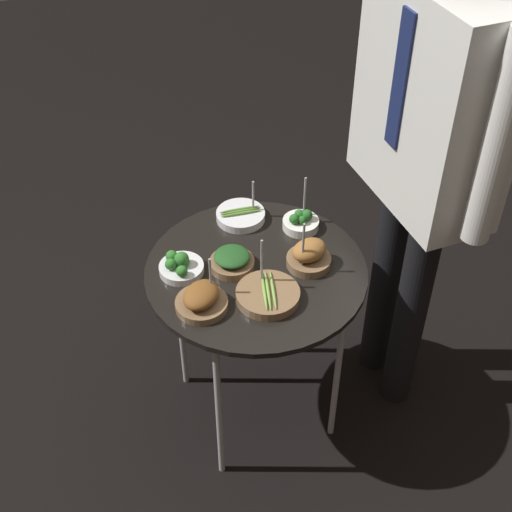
{
  "coord_description": "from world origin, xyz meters",
  "views": [
    {
      "loc": [
        1.41,
        -0.55,
        2.03
      ],
      "look_at": [
        0.0,
        0.0,
        0.69
      ],
      "focal_mm": 50.0,
      "sensor_mm": 36.0,
      "label": 1
    }
  ],
  "objects_px": {
    "bowl_roast_mid_right": "(201,299)",
    "waiter_figure": "(430,125)",
    "bowl_broccoli_center": "(180,266)",
    "bowl_roast_back_right": "(309,255)",
    "serving_cart": "(256,281)",
    "bowl_asparagus_front_left": "(268,295)",
    "bowl_asparagus_front_center": "(241,215)",
    "bowl_spinach_near_rim": "(232,260)",
    "bowl_broccoli_back_left": "(301,222)"
  },
  "relations": [
    {
      "from": "serving_cart",
      "to": "bowl_roast_back_right",
      "type": "xyz_separation_m",
      "value": [
        0.04,
        0.15,
        0.08
      ]
    },
    {
      "from": "bowl_roast_back_right",
      "to": "bowl_roast_mid_right",
      "type": "bearing_deg",
      "value": -81.54
    },
    {
      "from": "bowl_roast_mid_right",
      "to": "bowl_spinach_near_rim",
      "type": "bearing_deg",
      "value": 132.71
    },
    {
      "from": "serving_cart",
      "to": "bowl_asparagus_front_center",
      "type": "xyz_separation_m",
      "value": [
        -0.23,
        0.04,
        0.06
      ]
    },
    {
      "from": "bowl_roast_back_right",
      "to": "bowl_broccoli_back_left",
      "type": "bearing_deg",
      "value": 163.46
    },
    {
      "from": "bowl_broccoli_back_left",
      "to": "bowl_broccoli_center",
      "type": "distance_m",
      "value": 0.41
    },
    {
      "from": "bowl_spinach_near_rim",
      "to": "bowl_roast_back_right",
      "type": "xyz_separation_m",
      "value": [
        0.07,
        0.21,
        0.01
      ]
    },
    {
      "from": "serving_cart",
      "to": "waiter_figure",
      "type": "relative_size",
      "value": 0.39
    },
    {
      "from": "bowl_asparagus_front_left",
      "to": "bowl_broccoli_back_left",
      "type": "height_order",
      "value": "bowl_asparagus_front_left"
    },
    {
      "from": "bowl_roast_mid_right",
      "to": "waiter_figure",
      "type": "height_order",
      "value": "waiter_figure"
    },
    {
      "from": "bowl_roast_mid_right",
      "to": "bowl_broccoli_back_left",
      "type": "bearing_deg",
      "value": 118.73
    },
    {
      "from": "bowl_spinach_near_rim",
      "to": "bowl_roast_mid_right",
      "type": "distance_m",
      "value": 0.18
    },
    {
      "from": "bowl_asparagus_front_center",
      "to": "bowl_roast_mid_right",
      "type": "distance_m",
      "value": 0.4
    },
    {
      "from": "serving_cart",
      "to": "bowl_asparagus_front_center",
      "type": "bearing_deg",
      "value": 170.15
    },
    {
      "from": "bowl_broccoli_center",
      "to": "waiter_figure",
      "type": "xyz_separation_m",
      "value": [
        0.11,
        0.68,
        0.37
      ]
    },
    {
      "from": "bowl_broccoli_back_left",
      "to": "bowl_roast_mid_right",
      "type": "distance_m",
      "value": 0.44
    },
    {
      "from": "serving_cart",
      "to": "bowl_roast_back_right",
      "type": "height_order",
      "value": "bowl_roast_back_right"
    },
    {
      "from": "bowl_roast_mid_right",
      "to": "serving_cart",
      "type": "bearing_deg",
      "value": 114.68
    },
    {
      "from": "serving_cart",
      "to": "bowl_roast_back_right",
      "type": "bearing_deg",
      "value": 75.63
    },
    {
      "from": "bowl_asparagus_front_left",
      "to": "waiter_figure",
      "type": "distance_m",
      "value": 0.63
    },
    {
      "from": "bowl_spinach_near_rim",
      "to": "bowl_roast_back_right",
      "type": "relative_size",
      "value": 0.74
    },
    {
      "from": "bowl_spinach_near_rim",
      "to": "bowl_broccoli_back_left",
      "type": "xyz_separation_m",
      "value": [
        -0.09,
        0.26,
        -0.0
      ]
    },
    {
      "from": "bowl_roast_mid_right",
      "to": "bowl_asparagus_front_center",
      "type": "bearing_deg",
      "value": 143.98
    },
    {
      "from": "bowl_asparagus_front_center",
      "to": "waiter_figure",
      "type": "relative_size",
      "value": 0.09
    },
    {
      "from": "bowl_roast_mid_right",
      "to": "bowl_broccoli_center",
      "type": "height_order",
      "value": "bowl_roast_mid_right"
    },
    {
      "from": "serving_cart",
      "to": "bowl_asparagus_front_left",
      "type": "height_order",
      "value": "bowl_asparagus_front_left"
    },
    {
      "from": "bowl_asparagus_front_left",
      "to": "bowl_broccoli_center",
      "type": "height_order",
      "value": "bowl_asparagus_front_left"
    },
    {
      "from": "serving_cart",
      "to": "bowl_asparagus_front_center",
      "type": "height_order",
      "value": "bowl_asparagus_front_center"
    },
    {
      "from": "bowl_roast_mid_right",
      "to": "bowl_roast_back_right",
      "type": "xyz_separation_m",
      "value": [
        -0.05,
        0.34,
        0.01
      ]
    },
    {
      "from": "serving_cart",
      "to": "bowl_roast_back_right",
      "type": "distance_m",
      "value": 0.17
    },
    {
      "from": "bowl_broccoli_center",
      "to": "bowl_roast_back_right",
      "type": "bearing_deg",
      "value": 73.44
    },
    {
      "from": "bowl_asparagus_front_center",
      "to": "bowl_spinach_near_rim",
      "type": "bearing_deg",
      "value": -26.95
    },
    {
      "from": "bowl_roast_back_right",
      "to": "waiter_figure",
      "type": "distance_m",
      "value": 0.49
    },
    {
      "from": "serving_cart",
      "to": "bowl_broccoli_back_left",
      "type": "height_order",
      "value": "bowl_broccoli_back_left"
    },
    {
      "from": "bowl_spinach_near_rim",
      "to": "bowl_broccoli_back_left",
      "type": "distance_m",
      "value": 0.27
    },
    {
      "from": "bowl_asparagus_front_left",
      "to": "serving_cart",
      "type": "bearing_deg",
      "value": 173.56
    },
    {
      "from": "serving_cart",
      "to": "bowl_spinach_near_rim",
      "type": "distance_m",
      "value": 0.1
    },
    {
      "from": "waiter_figure",
      "to": "bowl_asparagus_front_left",
      "type": "bearing_deg",
      "value": -80.81
    },
    {
      "from": "bowl_asparagus_front_center",
      "to": "bowl_broccoli_back_left",
      "type": "relative_size",
      "value": 0.92
    },
    {
      "from": "bowl_spinach_near_rim",
      "to": "bowl_broccoli_center",
      "type": "distance_m",
      "value": 0.15
    },
    {
      "from": "bowl_spinach_near_rim",
      "to": "bowl_broccoli_center",
      "type": "xyz_separation_m",
      "value": [
        -0.03,
        -0.14,
        -0.0
      ]
    },
    {
      "from": "bowl_asparagus_front_center",
      "to": "waiter_figure",
      "type": "distance_m",
      "value": 0.64
    },
    {
      "from": "bowl_broccoli_back_left",
      "to": "bowl_roast_back_right",
      "type": "bearing_deg",
      "value": -16.54
    },
    {
      "from": "bowl_broccoli_back_left",
      "to": "waiter_figure",
      "type": "relative_size",
      "value": 0.1
    },
    {
      "from": "bowl_roast_back_right",
      "to": "bowl_asparagus_front_center",
      "type": "bearing_deg",
      "value": -158.24
    },
    {
      "from": "bowl_broccoli_back_left",
      "to": "bowl_broccoli_center",
      "type": "height_order",
      "value": "bowl_broccoli_back_left"
    },
    {
      "from": "bowl_spinach_near_rim",
      "to": "waiter_figure",
      "type": "xyz_separation_m",
      "value": [
        0.08,
        0.54,
        0.37
      ]
    },
    {
      "from": "serving_cart",
      "to": "bowl_asparagus_front_center",
      "type": "relative_size",
      "value": 4.23
    },
    {
      "from": "bowl_roast_mid_right",
      "to": "bowl_roast_back_right",
      "type": "bearing_deg",
      "value": 98.46
    },
    {
      "from": "bowl_broccoli_back_left",
      "to": "waiter_figure",
      "type": "distance_m",
      "value": 0.5
    }
  ]
}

